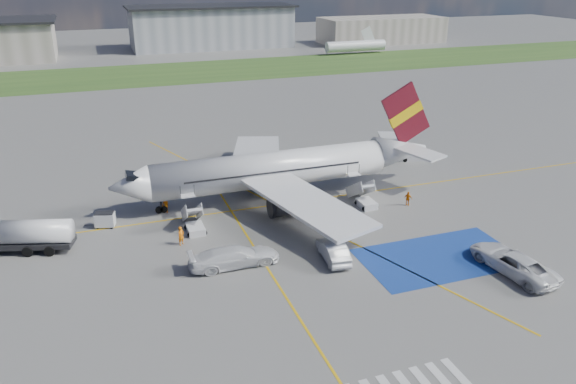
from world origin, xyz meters
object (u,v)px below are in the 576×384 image
Objects in this scene: airliner at (283,168)px; belt_loader at (417,157)px; fuel_tanker at (23,238)px; gpu_cart at (105,220)px; van_white_a at (513,259)px; van_white_b at (234,254)px; car_silver_b at (333,251)px; car_silver_a at (338,244)px.

belt_loader is at bearing 15.99° from airliner.
fuel_tanker is 7.69m from gpu_cart.
van_white_a is 1.07× the size of van_white_b.
airliner is at bearing -34.02° from van_white_b.
belt_loader is at bearing -129.57° from car_silver_b.
fuel_tanker is 2.11× the size of car_silver_a.
gpu_cart is 40.75m from belt_loader.
car_silver_a is 14.92m from van_white_a.
car_silver_a is at bearing -40.16° from van_white_a.
belt_loader is 35.59m from van_white_b.
gpu_cart is 23.23m from car_silver_a.
fuel_tanker reaches higher than gpu_cart.
fuel_tanker is 43.08m from van_white_a.
airliner reaches higher than car_silver_b.
car_silver_b is at bearing -6.30° from fuel_tanker.
gpu_cart is 0.41× the size of belt_loader.
car_silver_b is at bearing -21.00° from gpu_cart.
car_silver_a is 1.64m from car_silver_b.
gpu_cart is 0.41× the size of car_silver_b.
fuel_tanker reaches higher than belt_loader.
van_white_b is (-29.91, -19.28, 0.78)m from belt_loader.
car_silver_b reaches higher than gpu_cart.
airliner is at bearing 19.69° from gpu_cart.
van_white_b is at bearing -6.34° from car_silver_b.
gpu_cart is at bearing -30.31° from car_silver_b.
fuel_tanker reaches higher than car_silver_b.
car_silver_a is 0.69× the size of van_white_a.
van_white_a is (12.43, -8.25, 0.45)m from car_silver_a.
car_silver_a is 0.84× the size of car_silver_b.
car_silver_a is (26.81, -9.53, -0.53)m from fuel_tanker.
airliner reaches higher than fuel_tanker.
car_silver_b is at bearing -92.14° from airliner.
fuel_tanker is at bearing -16.87° from car_silver_b.
gpu_cart reaches higher than belt_loader.
airliner is at bearing 25.79° from fuel_tanker.
car_silver_a is 0.73× the size of van_white_b.
gpu_cart is (-19.20, -1.53, -2.69)m from airliner.
van_white_a reaches higher than car_silver_a.
fuel_tanker is 4.32× the size of gpu_cart.
gpu_cart is 15.56m from van_white_b.
car_silver_b is 8.69m from van_white_b.
van_white_a is at bearing -17.54° from gpu_cart.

